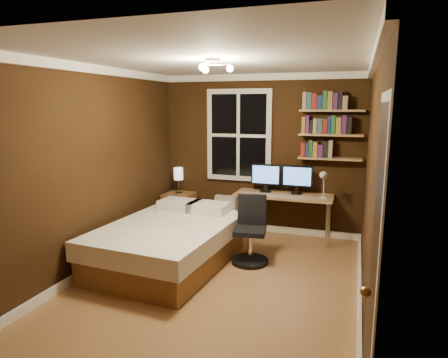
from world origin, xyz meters
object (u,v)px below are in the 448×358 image
(bedside_lamp, at_px, (179,181))
(radiator, at_px, (227,212))
(desk, at_px, (284,198))
(office_chair, at_px, (250,238))
(bed, at_px, (169,243))
(monitor_right, at_px, (297,180))
(monitor_left, at_px, (266,178))
(nightstand, at_px, (179,210))
(desk_lamp, at_px, (323,185))

(bedside_lamp, bearing_deg, radiator, 10.34)
(radiator, height_order, desk, desk)
(bedside_lamp, height_order, office_chair, bedside_lamp)
(bed, height_order, monitor_right, monitor_right)
(monitor_left, bearing_deg, bed, -120.02)
(nightstand, relative_size, desk, 0.39)
(desk_lamp, bearing_deg, monitor_right, 148.76)
(bed, distance_m, nightstand, 1.64)
(monitor_right, bearing_deg, office_chair, -110.20)
(radiator, xyz_separation_m, desk, (0.97, -0.19, 0.36))
(bedside_lamp, xyz_separation_m, office_chair, (1.53, -1.11, -0.47))
(radiator, bearing_deg, desk_lamp, -13.08)
(monitor_right, xyz_separation_m, desk_lamp, (0.41, -0.25, 0.00))
(bed, height_order, bedside_lamp, bedside_lamp)
(bedside_lamp, distance_m, desk, 1.77)
(desk, distance_m, monitor_left, 0.41)
(desk, height_order, office_chair, office_chair)
(nightstand, xyz_separation_m, monitor_left, (1.47, 0.03, 0.63))
(monitor_right, bearing_deg, monitor_left, 180.00)
(nightstand, height_order, bedside_lamp, bedside_lamp)
(office_chair, bearing_deg, bed, -164.07)
(desk, distance_m, monitor_right, 0.34)
(bed, relative_size, office_chair, 2.37)
(bedside_lamp, bearing_deg, monitor_right, 0.82)
(nightstand, xyz_separation_m, monitor_right, (1.95, 0.03, 0.63))
(nightstand, height_order, office_chair, office_chair)
(radiator, relative_size, monitor_left, 1.21)
(bedside_lamp, xyz_separation_m, desk_lamp, (2.36, -0.22, 0.13))
(monitor_left, height_order, office_chair, monitor_left)
(monitor_left, bearing_deg, desk, -13.89)
(monitor_left, xyz_separation_m, desk_lamp, (0.89, -0.25, 0.00))
(office_chair, bearing_deg, monitor_left, 85.38)
(office_chair, bearing_deg, desk_lamp, 39.48)
(bedside_lamp, height_order, desk_lamp, desk_lamp)
(desk, xyz_separation_m, monitor_left, (-0.30, 0.07, 0.28))
(bedside_lamp, relative_size, desk_lamp, 0.99)
(bed, distance_m, desk_lamp, 2.31)
(radiator, distance_m, desk_lamp, 1.73)
(bed, distance_m, office_chair, 1.06)
(radiator, distance_m, monitor_left, 0.94)
(bed, height_order, desk, desk)
(monitor_right, bearing_deg, bed, -131.54)
(bedside_lamp, xyz_separation_m, desk, (1.77, -0.05, -0.16))
(monitor_left, distance_m, monitor_right, 0.48)
(bed, bearing_deg, office_chair, 27.93)
(bed, bearing_deg, monitor_right, 52.71)
(bedside_lamp, distance_m, monitor_right, 1.96)
(bed, distance_m, desk, 1.95)
(bedside_lamp, distance_m, monitor_left, 1.48)
(radiator, bearing_deg, bed, -97.71)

